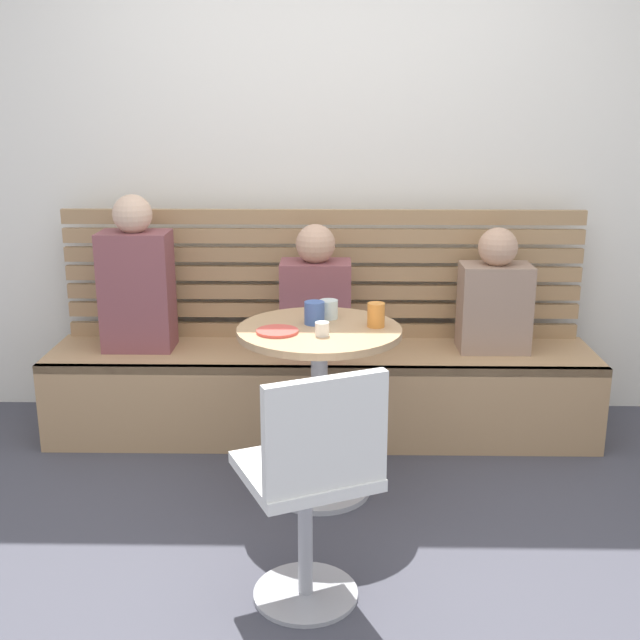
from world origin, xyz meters
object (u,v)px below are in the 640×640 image
(booth_bench, at_px, (322,392))
(person_child_left, at_px, (316,297))
(cafe_table, at_px, (320,379))
(cup_tumbler_orange, at_px, (376,315))
(plate_small, at_px, (277,331))
(cup_espresso_small, at_px, (322,329))
(person_adult, at_px, (137,281))
(cup_glass_short, at_px, (329,309))
(person_child_middle, at_px, (495,297))
(cup_mug_blue, at_px, (314,313))
(white_chair, at_px, (312,481))

(booth_bench, bearing_deg, person_child_left, -176.21)
(cafe_table, height_order, cup_tumbler_orange, cup_tumbler_orange)
(cafe_table, xyz_separation_m, person_child_left, (-0.03, 0.62, 0.20))
(plate_small, bearing_deg, cafe_table, 23.74)
(booth_bench, relative_size, cup_espresso_small, 48.21)
(person_adult, height_order, person_child_left, person_adult)
(cafe_table, relative_size, cup_tumbler_orange, 7.40)
(person_adult, height_order, cup_glass_short, person_adult)
(cafe_table, xyz_separation_m, cup_espresso_small, (0.01, -0.11, 0.25))
(cafe_table, xyz_separation_m, person_adult, (-0.91, 0.65, 0.27))
(booth_bench, xyz_separation_m, cup_espresso_small, (0.01, -0.73, 0.55))
(person_child_middle, relative_size, cup_espresso_small, 10.93)
(cup_glass_short, relative_size, cup_mug_blue, 0.84)
(person_child_left, xyz_separation_m, cup_tumbler_orange, (0.26, -0.60, 0.07))
(person_child_left, distance_m, cup_glass_short, 0.48)
(white_chair, height_order, person_child_middle, person_child_middle)
(person_adult, bearing_deg, cup_espresso_small, -39.65)
(person_child_middle, distance_m, cup_tumbler_orange, 0.89)
(cafe_table, height_order, cup_mug_blue, cup_mug_blue)
(person_adult, height_order, cup_tumbler_orange, person_adult)
(white_chair, distance_m, cup_espresso_small, 0.76)
(cafe_table, distance_m, person_adult, 1.15)
(plate_small, bearing_deg, white_chair, -77.66)
(cafe_table, distance_m, cup_espresso_small, 0.27)
(booth_bench, xyz_separation_m, person_child_middle, (0.85, 0.04, 0.49))
(booth_bench, relative_size, person_child_left, 4.28)
(cup_glass_short, bearing_deg, person_adult, 151.80)
(cup_mug_blue, height_order, cup_tumbler_orange, cup_tumbler_orange)
(cafe_table, bearing_deg, cup_tumbler_orange, 5.37)
(cafe_table, height_order, cup_glass_short, cup_glass_short)
(person_adult, height_order, plate_small, person_adult)
(cup_espresso_small, relative_size, cup_glass_short, 0.70)
(cafe_table, bearing_deg, booth_bench, 90.27)
(cafe_table, relative_size, person_child_left, 1.17)
(booth_bench, distance_m, plate_small, 0.89)
(cup_glass_short, bearing_deg, person_child_middle, 32.31)
(cup_espresso_small, relative_size, cup_tumbler_orange, 0.56)
(booth_bench, distance_m, cup_mug_blue, 0.80)
(booth_bench, relative_size, cup_glass_short, 33.75)
(white_chair, distance_m, plate_small, 0.80)
(person_child_left, height_order, cup_mug_blue, person_child_left)
(person_child_middle, relative_size, cup_tumbler_orange, 6.12)
(white_chair, height_order, cup_glass_short, white_chair)
(person_child_middle, height_order, cup_espresso_small, person_child_middle)
(person_child_left, distance_m, cup_espresso_small, 0.73)
(booth_bench, distance_m, person_child_left, 0.50)
(cafe_table, xyz_separation_m, white_chair, (-0.01, -0.81, -0.05))
(person_child_left, height_order, cup_espresso_small, person_child_left)
(cup_mug_blue, distance_m, plate_small, 0.20)
(booth_bench, xyz_separation_m, cup_mug_blue, (-0.02, -0.56, 0.57))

